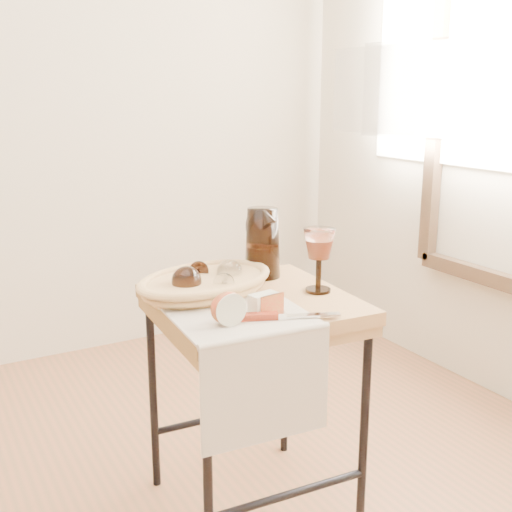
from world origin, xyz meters
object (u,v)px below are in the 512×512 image
apple_half (227,308)px  table_knife (285,315)px  tea_towel (240,316)px  goblet_lying_a (192,277)px  side_table (253,406)px  wine_goblet (319,260)px  goblet_lying_b (227,277)px  pitcher (262,243)px  bread_basket (206,285)px

apple_half → table_knife: bearing=-17.2°
tea_towel → goblet_lying_a: size_ratio=2.49×
side_table → goblet_lying_a: goblet_lying_a is taller
goblet_lying_a → wine_goblet: (0.32, -0.14, 0.04)m
side_table → goblet_lying_a: size_ratio=4.94×
goblet_lying_b → pitcher: bearing=-24.2°
side_table → goblet_lying_a: (-0.13, 0.10, 0.38)m
table_knife → wine_goblet: bearing=58.7°
table_knife → tea_towel: bearing=159.9°
goblet_lying_a → pitcher: pitcher is taller
tea_towel → bread_basket: 0.21m
pitcher → table_knife: bearing=-129.4°
bread_basket → table_knife: 0.29m
pitcher → table_knife: (-0.14, -0.36, -0.09)m
goblet_lying_b → apple_half: goblet_lying_b is taller
side_table → table_knife: size_ratio=2.63×
bread_basket → goblet_lying_b: size_ratio=3.04×
tea_towel → bread_basket: size_ratio=0.89×
tea_towel → table_knife: bearing=-37.7°
goblet_lying_a → table_knife: (0.11, -0.30, -0.04)m
bread_basket → apple_half: apple_half is taller
bread_basket → table_knife: size_ratio=1.49×
apple_half → table_knife: apple_half is taller
side_table → pitcher: size_ratio=2.61×
goblet_lying_a → table_knife: size_ratio=0.53×
side_table → bread_basket: 0.38m
side_table → goblet_lying_b: (-0.05, 0.06, 0.37)m
goblet_lying_b → table_knife: goblet_lying_b is taller
tea_towel → goblet_lying_b: (0.06, 0.18, 0.05)m
side_table → table_knife: bearing=-95.7°
goblet_lying_b → wine_goblet: wine_goblet is taller
wine_goblet → goblet_lying_b: bearing=155.1°
tea_towel → pitcher: (0.23, 0.28, 0.10)m
bread_basket → apple_half: size_ratio=4.26×
goblet_lying_b → apple_half: 0.25m
goblet_lying_a → table_knife: bearing=63.8°
tea_towel → goblet_lying_a: 0.23m
tea_towel → bread_basket: (0.00, 0.21, 0.02)m
goblet_lying_a → apple_half: goblet_lying_a is taller
side_table → bread_basket: (-0.10, 0.08, 0.35)m
bread_basket → apple_half: bearing=-119.1°
goblet_lying_b → pitcher: pitcher is taller
goblet_lying_a → apple_half: size_ratio=1.53×
pitcher → bread_basket: bearing=-178.3°
wine_goblet → apple_half: (-0.34, -0.11, -0.05)m
bread_basket → apple_half: 0.25m
pitcher → apple_half: pitcher is taller
bread_basket → goblet_lying_a: (-0.03, 0.02, 0.03)m
table_knife → side_table: bearing=106.3°
wine_goblet → apple_half: wine_goblet is taller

